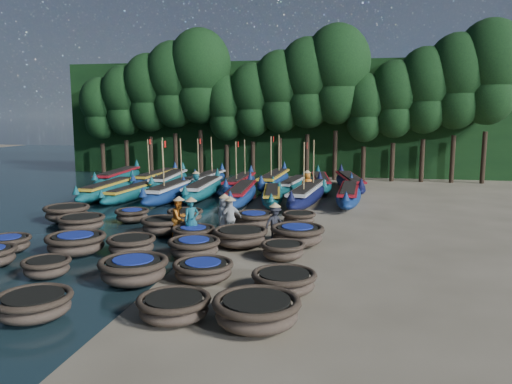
% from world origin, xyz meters
% --- Properties ---
extents(ground, '(120.00, 120.00, 0.00)m').
position_xyz_m(ground, '(0.00, 0.00, 0.00)').
color(ground, gray).
rests_on(ground, ground).
extents(foliage_wall, '(40.00, 3.00, 10.00)m').
position_xyz_m(foliage_wall, '(0.00, 23.50, 5.00)').
color(foliage_wall, black).
rests_on(foliage_wall, ground).
extents(coracle_2, '(2.02, 2.02, 0.69)m').
position_xyz_m(coracle_2, '(-2.06, -10.45, 0.40)').
color(coracle_2, brown).
rests_on(coracle_2, ground).
extents(coracle_3, '(2.20, 2.20, 0.67)m').
position_xyz_m(coracle_3, '(1.57, -9.85, 0.38)').
color(coracle_3, brown).
rests_on(coracle_3, ground).
extents(coracle_4, '(2.70, 2.70, 0.80)m').
position_xyz_m(coracle_4, '(3.77, -9.92, 0.46)').
color(coracle_4, brown).
rests_on(coracle_4, ground).
extents(coracle_6, '(1.60, 1.60, 0.63)m').
position_xyz_m(coracle_6, '(-3.76, -7.30, 0.36)').
color(coracle_6, brown).
rests_on(coracle_6, ground).
extents(coracle_7, '(2.67, 2.67, 0.83)m').
position_xyz_m(coracle_7, '(-0.67, -7.38, 0.48)').
color(coracle_7, brown).
rests_on(coracle_7, ground).
extents(coracle_8, '(2.19, 2.19, 0.65)m').
position_xyz_m(coracle_8, '(1.41, -6.68, 0.37)').
color(coracle_8, brown).
rests_on(coracle_8, ground).
extents(coracle_9, '(1.98, 1.98, 0.69)m').
position_xyz_m(coracle_9, '(4.13, -7.38, 0.40)').
color(coracle_9, brown).
rests_on(coracle_9, ground).
extents(coracle_10, '(1.78, 1.78, 0.64)m').
position_xyz_m(coracle_10, '(-7.05, -4.87, 0.37)').
color(coracle_10, brown).
rests_on(coracle_10, ground).
extents(coracle_11, '(2.39, 2.39, 0.80)m').
position_xyz_m(coracle_11, '(-4.26, -4.65, 0.46)').
color(coracle_11, brown).
rests_on(coracle_11, ground).
extents(coracle_12, '(1.95, 1.95, 0.75)m').
position_xyz_m(coracle_12, '(-2.13, -4.36, 0.43)').
color(coracle_12, brown).
rests_on(coracle_12, ground).
extents(coracle_13, '(1.98, 1.98, 0.74)m').
position_xyz_m(coracle_13, '(0.32, -4.24, 0.43)').
color(coracle_13, brown).
rests_on(coracle_13, ground).
extents(coracle_14, '(1.88, 1.88, 0.66)m').
position_xyz_m(coracle_14, '(3.62, -3.84, 0.38)').
color(coracle_14, brown).
rests_on(coracle_14, ground).
extents(coracle_15, '(2.35, 2.35, 0.72)m').
position_xyz_m(coracle_15, '(-6.18, -0.96, 0.41)').
color(coracle_15, brown).
rests_on(coracle_15, ground).
extents(coracle_16, '(2.27, 2.27, 0.78)m').
position_xyz_m(coracle_16, '(-2.20, -1.01, 0.45)').
color(coracle_16, brown).
rests_on(coracle_16, ground).
extents(coracle_17, '(2.28, 2.28, 0.65)m').
position_xyz_m(coracle_17, '(-0.45, -1.92, 0.37)').
color(coracle_17, brown).
rests_on(coracle_17, ground).
extents(coracle_18, '(2.76, 2.76, 0.75)m').
position_xyz_m(coracle_18, '(1.66, -2.31, 0.43)').
color(coracle_18, brown).
rests_on(coracle_18, ground).
extents(coracle_19, '(2.22, 2.22, 0.85)m').
position_xyz_m(coracle_19, '(3.93, -1.82, 0.49)').
color(coracle_19, brown).
rests_on(coracle_19, ground).
extents(coracle_20, '(2.66, 2.66, 0.83)m').
position_xyz_m(coracle_20, '(-7.92, 0.72, 0.48)').
color(coracle_20, brown).
rests_on(coracle_20, ground).
extents(coracle_21, '(1.85, 1.85, 0.67)m').
position_xyz_m(coracle_21, '(-4.66, 1.23, 0.39)').
color(coracle_21, brown).
rests_on(coracle_21, ground).
extents(coracle_22, '(1.80, 1.80, 0.65)m').
position_xyz_m(coracle_22, '(-2.06, 1.74, 0.37)').
color(coracle_22, brown).
rests_on(coracle_22, ground).
extents(coracle_23, '(2.14, 2.14, 0.75)m').
position_xyz_m(coracle_23, '(1.54, 1.13, 0.43)').
color(coracle_23, brown).
rests_on(coracle_23, ground).
extents(coracle_24, '(1.93, 1.93, 0.65)m').
position_xyz_m(coracle_24, '(3.59, 2.12, 0.37)').
color(coracle_24, brown).
rests_on(coracle_24, ground).
extents(long_boat_1, '(1.64, 8.33, 1.47)m').
position_xyz_m(long_boat_1, '(-9.42, 7.99, 0.56)').
color(long_boat_1, '#11615C').
rests_on(long_boat_1, ground).
extents(long_boat_2, '(1.77, 7.34, 1.29)m').
position_xyz_m(long_boat_2, '(-7.49, 7.39, 0.49)').
color(long_boat_2, '#11615C').
rests_on(long_boat_2, ground).
extents(long_boat_3, '(1.83, 9.01, 3.83)m').
position_xyz_m(long_boat_3, '(-4.95, 7.82, 0.61)').
color(long_boat_3, navy).
rests_on(long_boat_3, ground).
extents(long_boat_4, '(1.86, 8.70, 1.53)m').
position_xyz_m(long_boat_4, '(-3.35, 9.18, 0.58)').
color(long_boat_4, '#11615C').
rests_on(long_boat_4, ground).
extents(long_boat_5, '(2.04, 8.51, 1.50)m').
position_xyz_m(long_boat_5, '(-0.51, 7.75, 0.57)').
color(long_boat_5, navy).
rests_on(long_boat_5, ground).
extents(long_boat_6, '(2.27, 7.29, 1.29)m').
position_xyz_m(long_boat_6, '(1.37, 7.86, 0.49)').
color(long_boat_6, '#11615C').
rests_on(long_boat_6, ground).
extents(long_boat_7, '(2.54, 8.93, 3.81)m').
position_xyz_m(long_boat_7, '(3.48, 8.06, 0.61)').
color(long_boat_7, '#10153A').
rests_on(long_boat_7, ground).
extents(long_boat_8, '(1.74, 8.32, 1.46)m').
position_xyz_m(long_boat_8, '(5.93, 8.72, 0.56)').
color(long_boat_8, navy).
rests_on(long_boat_8, ground).
extents(long_boat_9, '(2.41, 9.12, 1.61)m').
position_xyz_m(long_boat_9, '(-11.54, 13.82, 0.61)').
color(long_boat_9, '#11615C').
rests_on(long_boat_9, ground).
extents(long_boat_10, '(1.59, 8.48, 3.60)m').
position_xyz_m(long_boat_10, '(-8.58, 14.13, 0.57)').
color(long_boat_10, navy).
rests_on(long_boat_10, ground).
extents(long_boat_11, '(2.33, 8.87, 1.57)m').
position_xyz_m(long_boat_11, '(-7.03, 12.78, 0.60)').
color(long_boat_11, '#11615C').
rests_on(long_boat_11, ground).
extents(long_boat_12, '(1.97, 8.74, 3.71)m').
position_xyz_m(long_boat_12, '(-4.46, 13.28, 0.59)').
color(long_boat_12, navy).
rests_on(long_boat_12, ground).
extents(long_boat_13, '(1.49, 8.43, 3.58)m').
position_xyz_m(long_boat_13, '(-1.68, 12.52, 0.57)').
color(long_boat_13, navy).
rests_on(long_boat_13, ground).
extents(long_boat_14, '(1.97, 9.11, 3.87)m').
position_xyz_m(long_boat_14, '(0.50, 14.28, 0.61)').
color(long_boat_14, navy).
rests_on(long_boat_14, ground).
extents(long_boat_15, '(2.21, 7.33, 1.30)m').
position_xyz_m(long_boat_15, '(2.06, 12.77, 0.50)').
color(long_boat_15, '#11615C').
rests_on(long_boat_15, ground).
extents(long_boat_16, '(2.36, 8.20, 1.45)m').
position_xyz_m(long_boat_16, '(3.91, 14.02, 0.55)').
color(long_boat_16, '#11615C').
rests_on(long_boat_16, ground).
extents(long_boat_17, '(2.95, 8.60, 1.53)m').
position_xyz_m(long_boat_17, '(5.97, 14.18, 0.58)').
color(long_boat_17, '#10153A').
rests_on(long_boat_17, ground).
extents(fisherman_0, '(1.05, 0.92, 2.01)m').
position_xyz_m(fisherman_0, '(0.60, -0.69, 0.96)').
color(fisherman_0, beige).
rests_on(fisherman_0, ground).
extents(fisherman_1, '(0.78, 0.72, 1.98)m').
position_xyz_m(fisherman_1, '(-0.61, -1.68, 0.98)').
color(fisherman_1, '#175762').
rests_on(fisherman_1, ground).
extents(fisherman_2, '(0.86, 1.00, 1.95)m').
position_xyz_m(fisherman_2, '(-1.25, -1.40, 0.92)').
color(fisherman_2, orange).
rests_on(fisherman_2, ground).
extents(fisherman_3, '(1.14, 1.11, 1.76)m').
position_xyz_m(fisherman_3, '(2.90, -1.12, 0.83)').
color(fisherman_3, black).
rests_on(fisherman_3, ground).
extents(fisherman_4, '(1.07, 0.94, 1.93)m').
position_xyz_m(fisherman_4, '(0.91, -0.90, 0.93)').
color(fisherman_4, beige).
rests_on(fisherman_4, ground).
extents(fisherman_5, '(1.20, 1.51, 1.81)m').
position_xyz_m(fisherman_5, '(-3.95, 9.57, 0.84)').
color(fisherman_5, '#175762').
rests_on(fisherman_5, ground).
extents(fisherman_6, '(1.00, 0.82, 1.96)m').
position_xyz_m(fisherman_6, '(3.29, 9.98, 0.94)').
color(fisherman_6, orange).
rests_on(fisherman_6, ground).
extents(tree_0, '(3.68, 3.68, 8.68)m').
position_xyz_m(tree_0, '(-16.00, 20.00, 5.97)').
color(tree_0, black).
rests_on(tree_0, ground).
extents(tree_1, '(4.09, 4.09, 9.65)m').
position_xyz_m(tree_1, '(-13.70, 20.00, 6.65)').
color(tree_1, black).
rests_on(tree_1, ground).
extents(tree_2, '(4.51, 4.51, 10.63)m').
position_xyz_m(tree_2, '(-11.40, 20.00, 7.32)').
color(tree_2, black).
rests_on(tree_2, ground).
extents(tree_3, '(4.92, 4.92, 11.60)m').
position_xyz_m(tree_3, '(-9.10, 20.00, 8.00)').
color(tree_3, black).
rests_on(tree_3, ground).
extents(tree_4, '(5.34, 5.34, 12.58)m').
position_xyz_m(tree_4, '(-6.80, 20.00, 8.67)').
color(tree_4, black).
rests_on(tree_4, ground).
extents(tree_5, '(3.68, 3.68, 8.68)m').
position_xyz_m(tree_5, '(-4.50, 20.00, 5.97)').
color(tree_5, black).
rests_on(tree_5, ground).
extents(tree_6, '(4.09, 4.09, 9.65)m').
position_xyz_m(tree_6, '(-2.20, 20.00, 6.65)').
color(tree_6, black).
rests_on(tree_6, ground).
extents(tree_7, '(4.51, 4.51, 10.63)m').
position_xyz_m(tree_7, '(0.10, 20.00, 7.32)').
color(tree_7, black).
rests_on(tree_7, ground).
extents(tree_8, '(4.92, 4.92, 11.60)m').
position_xyz_m(tree_8, '(2.40, 20.00, 8.00)').
color(tree_8, black).
rests_on(tree_8, ground).
extents(tree_9, '(5.34, 5.34, 12.58)m').
position_xyz_m(tree_9, '(4.70, 20.00, 8.67)').
color(tree_9, black).
rests_on(tree_9, ground).
extents(tree_10, '(3.68, 3.68, 8.68)m').
position_xyz_m(tree_10, '(7.00, 20.00, 5.97)').
color(tree_10, black).
rests_on(tree_10, ground).
extents(tree_11, '(4.09, 4.09, 9.65)m').
position_xyz_m(tree_11, '(9.30, 20.00, 6.65)').
color(tree_11, black).
rests_on(tree_11, ground).
extents(tree_12, '(4.51, 4.51, 10.63)m').
position_xyz_m(tree_12, '(11.60, 20.00, 7.32)').
color(tree_12, black).
rests_on(tree_12, ground).
extents(tree_13, '(4.92, 4.92, 11.60)m').
position_xyz_m(tree_13, '(13.90, 20.00, 8.00)').
color(tree_13, black).
rests_on(tree_13, ground).
extents(tree_14, '(5.34, 5.34, 12.58)m').
position_xyz_m(tree_14, '(16.20, 20.00, 8.67)').
color(tree_14, black).
rests_on(tree_14, ground).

